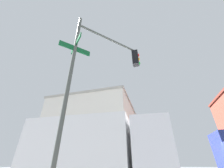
# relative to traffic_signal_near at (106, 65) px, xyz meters

# --- Properties ---
(traffic_signal_near) EXTENTS (2.47, 2.68, 6.38)m
(traffic_signal_near) POSITION_rel_traffic_signal_near_xyz_m (0.00, 0.00, 0.00)
(traffic_signal_near) COLOR #474C47
(traffic_signal_near) RESTS_ON ground_plane
(building_stucco) EXTENTS (14.65, 25.70, 11.79)m
(building_stucco) POSITION_rel_traffic_signal_near_xyz_m (-9.46, 27.22, 1.40)
(building_stucco) COLOR silver
(building_stucco) RESTS_ON ground_plane
(box_truck_second) EXTENTS (7.92, 2.90, 3.49)m
(box_truck_second) POSITION_rel_traffic_signal_near_xyz_m (-1.84, 3.66, -2.57)
(box_truck_second) COLOR silver
(box_truck_second) RESTS_ON ground_plane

